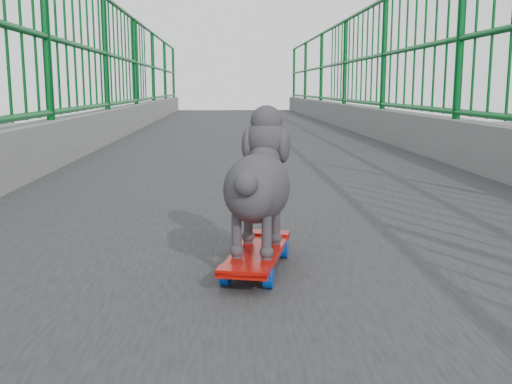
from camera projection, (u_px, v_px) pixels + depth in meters
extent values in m
cube|color=#2D2D2F|center=(285.00, 294.00, 2.26)|extent=(3.00, 24.00, 0.50)
cube|color=slate|center=(238.00, 309.00, 11.71)|extent=(1.20, 1.20, 6.50)
cylinder|color=#0B6A26|center=(165.00, 71.00, 11.83)|extent=(0.06, 0.06, 1.10)
cylinder|color=#0B6A26|center=(305.00, 71.00, 11.98)|extent=(0.06, 0.06, 1.10)
cube|color=red|center=(257.00, 253.00, 1.70)|extent=(0.23, 0.47, 0.02)
cube|color=#99999E|center=(247.00, 274.00, 1.57)|extent=(0.08, 0.05, 0.02)
cylinder|color=#083BB5|center=(226.00, 276.00, 1.58)|extent=(0.04, 0.06, 0.05)
sphere|color=yellow|center=(226.00, 276.00, 1.58)|extent=(0.02, 0.02, 0.02)
cylinder|color=#083BB5|center=(269.00, 278.00, 1.56)|extent=(0.04, 0.06, 0.05)
sphere|color=yellow|center=(269.00, 278.00, 1.56)|extent=(0.02, 0.02, 0.02)
cube|color=#99999E|center=(265.00, 246.00, 1.85)|extent=(0.08, 0.05, 0.02)
cylinder|color=#083BB5|center=(247.00, 248.00, 1.86)|extent=(0.04, 0.06, 0.05)
sphere|color=yellow|center=(247.00, 248.00, 1.86)|extent=(0.02, 0.02, 0.02)
cylinder|color=#083BB5|center=(284.00, 249.00, 1.84)|extent=(0.04, 0.06, 0.05)
sphere|color=yellow|center=(284.00, 249.00, 1.84)|extent=(0.02, 0.02, 0.02)
ellipsoid|color=#28262B|center=(257.00, 188.00, 1.67)|extent=(0.24, 0.32, 0.19)
sphere|color=#28262B|center=(267.00, 139.00, 1.81)|extent=(0.13, 0.13, 0.13)
sphere|color=black|center=(271.00, 142.00, 1.89)|extent=(0.02, 0.02, 0.02)
sphere|color=#28262B|center=(246.00, 184.00, 1.51)|extent=(0.06, 0.06, 0.06)
cylinder|color=#28262B|center=(248.00, 223.00, 1.78)|extent=(0.03, 0.03, 0.12)
cylinder|color=#28262B|center=(276.00, 224.00, 1.76)|extent=(0.03, 0.03, 0.12)
cylinder|color=#28262B|center=(237.00, 236.00, 1.62)|extent=(0.03, 0.03, 0.12)
cylinder|color=#28262B|center=(267.00, 237.00, 1.61)|extent=(0.03, 0.03, 0.12)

